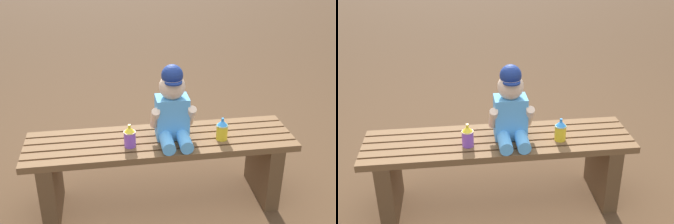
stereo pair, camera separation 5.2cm
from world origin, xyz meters
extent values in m
plane|color=#4C331E|center=(0.00, 0.00, 0.00)|extent=(16.00, 16.00, 0.00)
cube|color=brown|center=(0.00, -0.15, 0.40)|extent=(1.43, 0.06, 0.04)
cube|color=brown|center=(0.00, -0.08, 0.40)|extent=(1.43, 0.06, 0.04)
cube|color=brown|center=(0.00, 0.00, 0.40)|extent=(1.43, 0.06, 0.04)
cube|color=brown|center=(0.00, 0.08, 0.40)|extent=(1.43, 0.06, 0.04)
cube|color=brown|center=(0.00, 0.15, 0.40)|extent=(1.43, 0.06, 0.04)
cube|color=brown|center=(-0.59, 0.00, 0.19)|extent=(0.08, 0.36, 0.38)
cube|color=brown|center=(0.59, 0.00, 0.19)|extent=(0.08, 0.36, 0.38)
cube|color=#59A5E5|center=(0.06, 0.02, 0.53)|extent=(0.17, 0.12, 0.23)
sphere|color=beige|center=(0.06, 0.02, 0.70)|extent=(0.14, 0.14, 0.14)
cylinder|color=navy|center=(0.06, -0.02, 0.74)|extent=(0.09, 0.09, 0.01)
sphere|color=navy|center=(0.06, 0.02, 0.76)|extent=(0.11, 0.11, 0.11)
cylinder|color=#5DAEF0|center=(0.02, -0.10, 0.45)|extent=(0.07, 0.16, 0.07)
cylinder|color=#5DAEF0|center=(0.11, -0.10, 0.45)|extent=(0.07, 0.16, 0.07)
cylinder|color=beige|center=(-0.03, -0.01, 0.54)|extent=(0.04, 0.12, 0.14)
cylinder|color=beige|center=(0.16, -0.01, 0.54)|extent=(0.04, 0.12, 0.14)
cylinder|color=#8C4CCC|center=(-0.17, -0.05, 0.46)|extent=(0.06, 0.06, 0.08)
cone|color=yellow|center=(-0.17, -0.05, 0.51)|extent=(0.06, 0.06, 0.03)
cylinder|color=yellow|center=(-0.17, -0.05, 0.53)|extent=(0.01, 0.01, 0.02)
cylinder|color=yellow|center=(0.32, -0.05, 0.46)|extent=(0.06, 0.06, 0.08)
cone|color=#338CE5|center=(0.32, -0.05, 0.51)|extent=(0.06, 0.06, 0.03)
cylinder|color=#338CE5|center=(0.32, -0.05, 0.53)|extent=(0.01, 0.01, 0.02)
camera|label=1|loc=(-0.26, -1.93, 1.50)|focal=44.69mm
camera|label=2|loc=(-0.21, -1.93, 1.50)|focal=44.69mm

